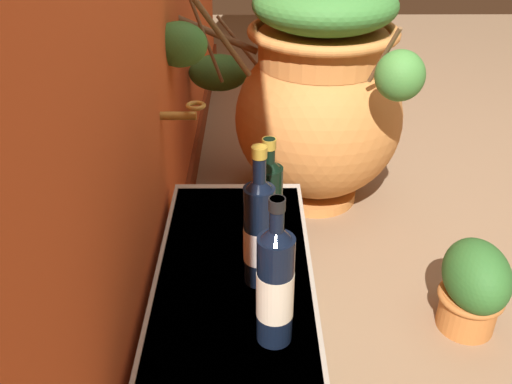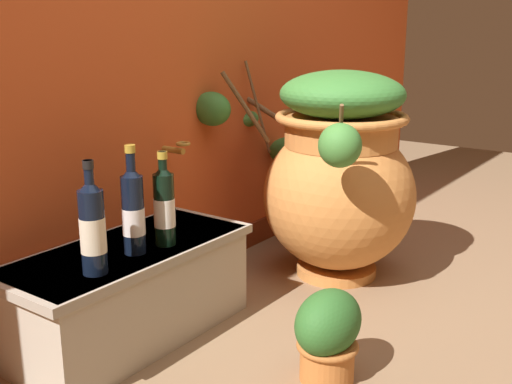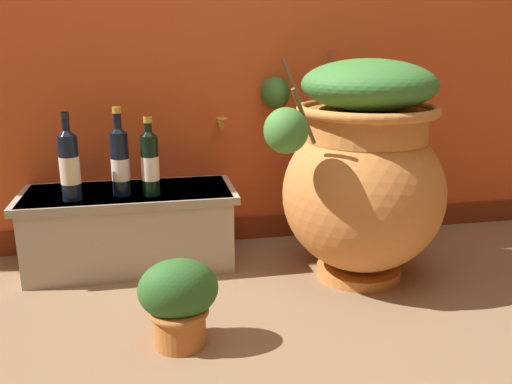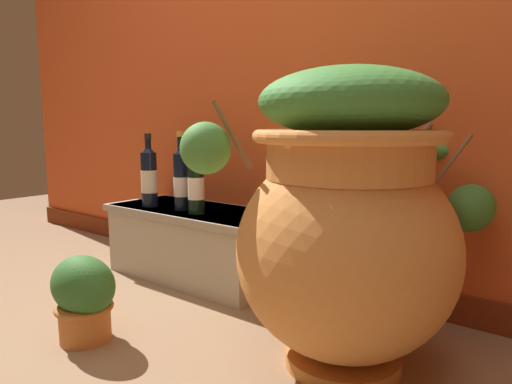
# 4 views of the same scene
# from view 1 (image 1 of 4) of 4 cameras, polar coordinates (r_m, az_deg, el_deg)

# --- Properties ---
(ground_plane) EXTENTS (7.00, 7.00, 0.00)m
(ground_plane) POSITION_cam_1_polar(r_m,az_deg,el_deg) (2.10, 23.48, -6.02)
(ground_plane) COLOR #896B4C
(terracotta_urn) EXTENTS (0.74, 0.99, 0.87)m
(terracotta_urn) POSITION_cam_1_polar(r_m,az_deg,el_deg) (2.08, 5.93, 9.86)
(terracotta_urn) COLOR #CC7F3D
(terracotta_urn) RESTS_ON ground_plane
(stone_ledge) EXTENTS (0.86, 0.38, 0.32)m
(stone_ledge) POSITION_cam_1_polar(r_m,az_deg,el_deg) (1.44, -2.14, -12.90)
(stone_ledge) COLOR #B2A893
(stone_ledge) RESTS_ON ground_plane
(wine_bottle_left) EXTENTS (0.07, 0.07, 0.31)m
(wine_bottle_left) POSITION_cam_1_polar(r_m,az_deg,el_deg) (1.34, 1.26, -1.32)
(wine_bottle_left) COLOR black
(wine_bottle_left) RESTS_ON stone_ledge
(wine_bottle_middle) EXTENTS (0.07, 0.07, 0.35)m
(wine_bottle_middle) POSITION_cam_1_polar(r_m,az_deg,el_deg) (1.24, 0.31, -3.82)
(wine_bottle_middle) COLOR black
(wine_bottle_middle) RESTS_ON stone_ledge
(wine_bottle_right) EXTENTS (0.07, 0.07, 0.34)m
(wine_bottle_right) POSITION_cam_1_polar(r_m,az_deg,el_deg) (1.10, 1.98, -9.31)
(wine_bottle_right) COLOR black
(wine_bottle_right) RESTS_ON stone_ledge
(potted_shrub) EXTENTS (0.24, 0.18, 0.28)m
(potted_shrub) POSITION_cam_1_polar(r_m,az_deg,el_deg) (1.69, 21.30, -8.91)
(potted_shrub) COLOR #C17033
(potted_shrub) RESTS_ON ground_plane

